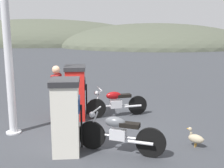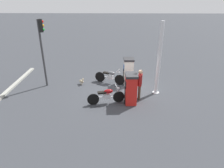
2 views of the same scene
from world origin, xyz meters
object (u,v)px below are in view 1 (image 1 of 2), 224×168
(attendant_person, at_px, (57,90))
(wandering_duck, at_px, (196,138))
(fuel_pump_near, at_px, (66,116))
(motorcycle_near_pump, at_px, (119,133))
(fuel_pump_far, at_px, (76,92))
(canopy_support_pole, at_px, (9,60))
(motorcycle_far_pump, at_px, (116,102))

(attendant_person, height_order, wandering_duck, attendant_person)
(fuel_pump_near, distance_m, motorcycle_near_pump, 1.24)
(motorcycle_near_pump, bearing_deg, fuel_pump_near, 178.44)
(motorcycle_near_pump, bearing_deg, attendant_person, 128.52)
(fuel_pump_far, bearing_deg, canopy_support_pole, -142.55)
(attendant_person, xyz_separation_m, wandering_duck, (3.52, -1.88, -0.77))
(fuel_pump_far, xyz_separation_m, motorcycle_far_pump, (1.26, 0.10, -0.37))
(motorcycle_near_pump, xyz_separation_m, attendant_person, (-1.69, 2.12, 0.52))
(fuel_pump_near, xyz_separation_m, motorcycle_far_pump, (1.26, 2.62, -0.40))
(fuel_pump_far, height_order, motorcycle_near_pump, fuel_pump_far)
(fuel_pump_far, relative_size, motorcycle_near_pump, 0.84)
(fuel_pump_far, height_order, motorcycle_far_pump, fuel_pump_far)
(attendant_person, bearing_deg, motorcycle_near_pump, -51.48)
(wandering_duck, height_order, canopy_support_pole, canopy_support_pole)
(fuel_pump_near, relative_size, motorcycle_far_pump, 0.87)
(fuel_pump_near, bearing_deg, fuel_pump_far, 90.00)
(fuel_pump_far, distance_m, canopy_support_pole, 2.29)
(fuel_pump_near, distance_m, wandering_duck, 3.09)
(fuel_pump_far, xyz_separation_m, canopy_support_pole, (-1.58, -1.21, 1.14))
(motorcycle_near_pump, distance_m, motorcycle_far_pump, 2.65)
(motorcycle_far_pump, height_order, attendant_person, attendant_person)
(attendant_person, bearing_deg, motorcycle_far_pump, 16.84)
(fuel_pump_far, bearing_deg, motorcycle_near_pump, -65.18)
(fuel_pump_near, bearing_deg, motorcycle_near_pump, -1.56)
(wandering_duck, bearing_deg, canopy_support_pole, 166.54)
(motorcycle_near_pump, relative_size, attendant_person, 1.14)
(fuel_pump_near, relative_size, canopy_support_pole, 0.42)
(motorcycle_far_pump, distance_m, canopy_support_pole, 3.47)
(fuel_pump_near, height_order, fuel_pump_far, fuel_pump_near)
(fuel_pump_near, xyz_separation_m, motorcycle_near_pump, (1.18, -0.03, -0.40))
(fuel_pump_far, distance_m, wandering_duck, 3.85)
(wandering_duck, distance_m, canopy_support_pole, 5.04)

